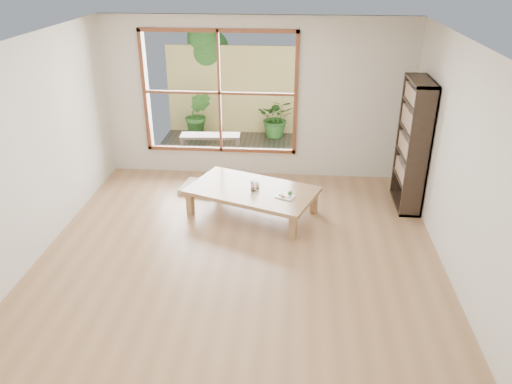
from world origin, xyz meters
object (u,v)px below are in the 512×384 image
Objects in this scene: low_table at (252,192)px; food_tray at (286,196)px; garden_bench at (210,138)px; bookshelf at (413,145)px.

food_tray is at bearing -3.12° from low_table.
bookshelf is at bearing -33.47° from garden_bench.
garden_bench is (-3.27, 1.86, -0.63)m from bookshelf.
bookshelf reaches higher than low_table.
low_table is 1.06× the size of bookshelf.
garden_bench is (-1.49, 2.55, -0.09)m from food_tray.
bookshelf is 1.98m from food_tray.
garden_bench is at bearing 150.40° from bookshelf.
food_tray is (-1.78, -0.69, -0.54)m from bookshelf.
low_table is at bearing -168.33° from bookshelf.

